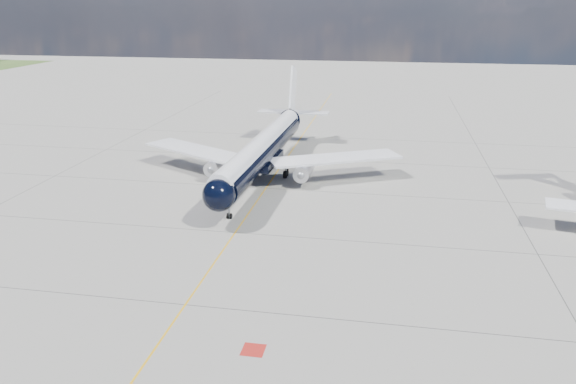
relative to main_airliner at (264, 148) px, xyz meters
name	(u,v)px	position (x,y,z in m)	size (l,w,h in m)	color
ground	(274,177)	(1.29, -0.25, -4.06)	(320.00, 320.00, 0.00)	#9A978E
taxiway_centerline	(266,188)	(1.29, -5.25, -4.06)	(0.16, 160.00, 0.01)	#DF9D0B
red_marking	(253,350)	(8.09, -40.25, -4.06)	(1.60, 1.60, 0.01)	maroon
main_airliner	(264,148)	(0.00, 0.00, 0.00)	(37.22, 45.24, 13.08)	black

